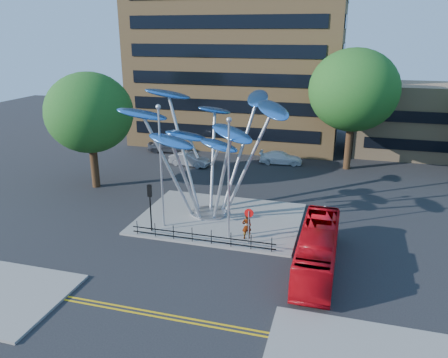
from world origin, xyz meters
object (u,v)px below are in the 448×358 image
(street_lamp_left, at_px, (161,157))
(no_entry_sign_island, at_px, (249,220))
(tree_left, at_px, (89,113))
(leaf_sculpture, at_px, (208,128))
(parked_car_left, at_px, (167,146))
(parked_car_mid, at_px, (190,159))
(street_lamp_right, at_px, (229,168))
(tree_right, at_px, (354,90))
(pedestrian, at_px, (247,226))
(parked_car_right, at_px, (281,158))
(red_bus, at_px, (317,249))
(traffic_light_island, at_px, (150,198))

(street_lamp_left, height_order, no_entry_sign_island, street_lamp_left)
(tree_left, relative_size, leaf_sculpture, 0.81)
(leaf_sculpture, bearing_deg, parked_car_left, 122.58)
(tree_left, bearing_deg, parked_car_mid, 54.78)
(tree_left, xyz_separation_m, street_lamp_right, (14.50, -7.00, -1.70))
(leaf_sculpture, bearing_deg, parked_car_mid, 116.64)
(leaf_sculpture, xyz_separation_m, parked_car_mid, (-5.93, 11.82, -6.16))
(tree_left, height_order, street_lamp_left, tree_left)
(tree_right, relative_size, street_lamp_left, 1.38)
(leaf_sculpture, height_order, pedestrian, leaf_sculpture)
(parked_car_mid, bearing_deg, parked_car_right, -61.96)
(parked_car_left, bearing_deg, parked_car_mid, -144.76)
(parked_car_right, bearing_deg, street_lamp_left, 157.87)
(pedestrian, distance_m, parked_car_left, 24.43)
(street_lamp_right, relative_size, no_entry_sign_island, 3.39)
(red_bus, relative_size, parked_car_right, 1.99)
(traffic_light_island, height_order, pedestrian, traffic_light_island)
(street_lamp_right, distance_m, parked_car_right, 19.42)
(parked_car_right, bearing_deg, traffic_light_island, 157.35)
(traffic_light_island, height_order, no_entry_sign_island, traffic_light_island)
(street_lamp_left, xyz_separation_m, no_entry_sign_island, (6.50, -0.98, -3.54))
(tree_left, height_order, parked_car_mid, tree_left)
(tree_right, xyz_separation_m, traffic_light_island, (-13.00, -19.50, -5.42))
(tree_left, bearing_deg, traffic_light_island, -39.81)
(street_lamp_right, bearing_deg, parked_car_mid, 118.73)
(street_lamp_right, distance_m, traffic_light_island, 6.05)
(street_lamp_left, xyz_separation_m, parked_car_left, (-8.00, 19.50, -4.59))
(leaf_sculpture, bearing_deg, parked_car_right, 78.08)
(no_entry_sign_island, bearing_deg, red_bus, -21.39)
(tree_right, xyz_separation_m, red_bus, (-1.40, -21.29, -6.78))
(leaf_sculpture, bearing_deg, no_entry_sign_island, -45.67)
(traffic_light_island, distance_m, parked_car_mid, 16.39)
(street_lamp_left, distance_m, parked_car_mid, 16.09)
(leaf_sculpture, relative_size, no_entry_sign_island, 5.19)
(leaf_sculpture, xyz_separation_m, pedestrian, (3.80, -3.54, -5.82))
(leaf_sculpture, height_order, parked_car_left, leaf_sculpture)
(leaf_sculpture, height_order, parked_car_right, leaf_sculpture)
(tree_left, bearing_deg, street_lamp_left, -34.38)
(tree_right, height_order, pedestrian, tree_right)
(leaf_sculpture, relative_size, red_bus, 1.40)
(leaf_sculpture, distance_m, parked_car_left, 20.31)
(street_lamp_left, height_order, street_lamp_right, street_lamp_left)
(red_bus, bearing_deg, parked_car_left, 131.04)
(leaf_sculpture, relative_size, traffic_light_island, 3.71)
(tree_right, bearing_deg, parked_car_left, 177.21)
(tree_left, distance_m, street_lamp_left, 11.60)
(parked_car_right, bearing_deg, tree_right, -94.25)
(tree_left, xyz_separation_m, parked_car_left, (1.50, 13.00, -6.03))
(tree_right, relative_size, pedestrian, 6.70)
(no_entry_sign_island, relative_size, parked_car_left, 0.55)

